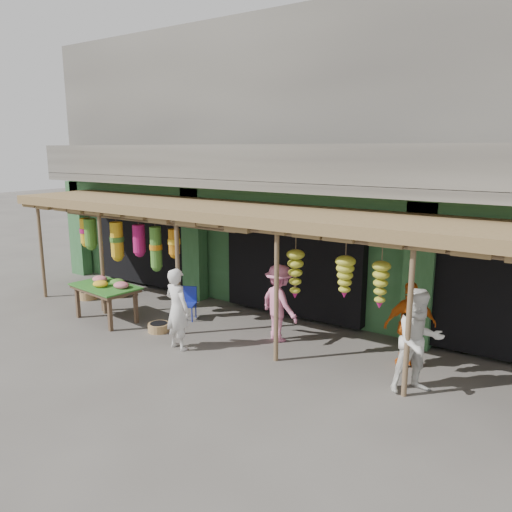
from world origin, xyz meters
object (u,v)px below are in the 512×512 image
Objects in this scene: person_right at (419,341)px; person_shopper at (279,303)px; person_front at (177,309)px; flower_table at (107,287)px; person_vendor at (410,325)px; blue_chair at (188,301)px.

person_shopper is at bearing 123.20° from person_right.
person_right is at bearing -162.03° from person_front.
flower_table is 1.08× the size of person_vendor.
flower_table is 2.28× the size of blue_chair.
person_right is 0.98m from person_vendor.
person_front is 1.02× the size of person_shopper.
person_vendor is (-0.42, 0.88, -0.07)m from person_right.
person_right is at bearing 11.36° from flower_table.
person_front reaches higher than flower_table.
flower_table is 0.99× the size of person_right.
person_front reaches higher than person_shopper.
person_shopper reaches higher than flower_table.
person_front is 4.66m from person_right.
flower_table is 4.21m from person_shopper.
person_right reaches higher than person_vendor.
person_vendor is 0.99× the size of person_shopper.
flower_table is 7.17m from person_right.
blue_chair is 0.47× the size of person_shopper.
flower_table is 2.59m from person_front.
person_shopper reaches higher than blue_chair.
person_front is 0.94× the size of person_right.
person_right reaches higher than person_front.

